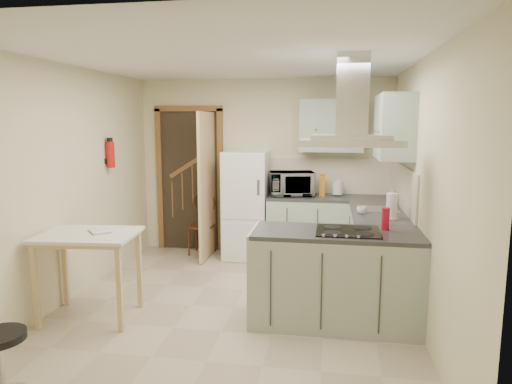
% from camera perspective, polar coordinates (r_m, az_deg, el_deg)
% --- Properties ---
extents(floor, '(4.20, 4.20, 0.00)m').
position_cam_1_polar(floor, '(4.86, -2.80, -14.29)').
color(floor, '#B3A58B').
rests_on(floor, ground).
extents(ceiling, '(4.20, 4.20, 0.00)m').
position_cam_1_polar(ceiling, '(4.51, -3.05, 16.35)').
color(ceiling, silver).
rests_on(ceiling, back_wall).
extents(back_wall, '(3.60, 0.00, 3.60)m').
position_cam_1_polar(back_wall, '(6.57, 0.97, 3.09)').
color(back_wall, beige).
rests_on(back_wall, floor).
extents(left_wall, '(0.00, 4.20, 4.20)m').
position_cam_1_polar(left_wall, '(5.21, -22.67, 0.87)').
color(left_wall, beige).
rests_on(left_wall, floor).
extents(right_wall, '(0.00, 4.20, 4.20)m').
position_cam_1_polar(right_wall, '(4.50, 20.10, -0.14)').
color(right_wall, beige).
rests_on(right_wall, floor).
extents(doorway, '(1.10, 0.12, 2.10)m').
position_cam_1_polar(doorway, '(6.81, -8.27, 1.51)').
color(doorway, brown).
rests_on(doorway, floor).
extents(fridge, '(0.60, 0.60, 1.50)m').
position_cam_1_polar(fridge, '(6.38, -1.21, -1.62)').
color(fridge, white).
rests_on(fridge, floor).
extents(counter_back, '(1.08, 0.60, 0.90)m').
position_cam_1_polar(counter_back, '(6.35, 6.48, -4.51)').
color(counter_back, '#9EB2A0').
rests_on(counter_back, floor).
extents(counter_right, '(0.60, 1.95, 0.90)m').
position_cam_1_polar(counter_right, '(5.71, 14.62, -6.26)').
color(counter_right, '#9EB2A0').
rests_on(counter_right, floor).
extents(splashback, '(1.68, 0.02, 0.50)m').
position_cam_1_polar(splashback, '(6.50, 9.36, 2.02)').
color(splashback, beige).
rests_on(splashback, counter_back).
extents(wall_cabinet_back, '(0.85, 0.35, 0.70)m').
position_cam_1_polar(wall_cabinet_back, '(6.29, 9.43, 8.19)').
color(wall_cabinet_back, '#9EB2A0').
rests_on(wall_cabinet_back, back_wall).
extents(wall_cabinet_right, '(0.35, 0.90, 0.70)m').
position_cam_1_polar(wall_cabinet_right, '(5.26, 16.85, 7.82)').
color(wall_cabinet_right, '#9EB2A0').
rests_on(wall_cabinet_right, right_wall).
extents(peninsula, '(1.55, 0.65, 0.90)m').
position_cam_1_polar(peninsula, '(4.44, 9.93, -10.51)').
color(peninsula, '#9EB2A0').
rests_on(peninsula, floor).
extents(hob, '(0.58, 0.50, 0.01)m').
position_cam_1_polar(hob, '(4.31, 11.42, -4.81)').
color(hob, black).
rests_on(hob, peninsula).
extents(extractor_hood, '(0.90, 0.55, 0.10)m').
position_cam_1_polar(extractor_hood, '(4.20, 11.76, 6.06)').
color(extractor_hood, silver).
rests_on(extractor_hood, ceiling).
extents(sink, '(0.45, 0.40, 0.01)m').
position_cam_1_polar(sink, '(5.44, 14.97, -2.10)').
color(sink, silver).
rests_on(sink, counter_right).
extents(fire_extinguisher, '(0.10, 0.10, 0.32)m').
position_cam_1_polar(fire_extinguisher, '(5.93, -17.73, 4.47)').
color(fire_extinguisher, '#B2140F').
rests_on(fire_extinguisher, left_wall).
extents(drop_leaf_table, '(0.97, 0.76, 0.85)m').
position_cam_1_polar(drop_leaf_table, '(4.77, -20.02, -9.82)').
color(drop_leaf_table, tan).
rests_on(drop_leaf_table, floor).
extents(bentwood_chair, '(0.40, 0.40, 0.82)m').
position_cam_1_polar(bentwood_chair, '(6.65, -6.78, -4.23)').
color(bentwood_chair, '#502D1A').
rests_on(bentwood_chair, floor).
extents(stool, '(0.39, 0.39, 0.48)m').
position_cam_1_polar(stool, '(3.82, -29.22, -18.34)').
color(stool, black).
rests_on(stool, floor).
extents(microwave, '(0.66, 0.51, 0.33)m').
position_cam_1_polar(microwave, '(6.26, 4.48, 1.05)').
color(microwave, black).
rests_on(microwave, counter_back).
extents(kettle, '(0.17, 0.17, 0.22)m').
position_cam_1_polar(kettle, '(6.32, 10.17, 0.50)').
color(kettle, silver).
rests_on(kettle, counter_back).
extents(cereal_box, '(0.08, 0.19, 0.28)m').
position_cam_1_polar(cereal_box, '(6.29, 8.27, 0.83)').
color(cereal_box, '#BF6A16').
rests_on(cereal_box, counter_back).
extents(soap_bottle, '(0.08, 0.09, 0.18)m').
position_cam_1_polar(soap_bottle, '(5.74, 16.57, -0.74)').
color(soap_bottle, '#ACADB9').
rests_on(soap_bottle, counter_right).
extents(paper_towel, '(0.12, 0.12, 0.28)m').
position_cam_1_polar(paper_towel, '(4.94, 16.60, -1.66)').
color(paper_towel, silver).
rests_on(paper_towel, counter_right).
extents(cup, '(0.13, 0.13, 0.08)m').
position_cam_1_polar(cup, '(5.14, 13.08, -2.23)').
color(cup, white).
rests_on(cup, counter_right).
extents(red_bottle, '(0.09, 0.09, 0.21)m').
position_cam_1_polar(red_bottle, '(4.45, 15.90, -3.24)').
color(red_bottle, red).
rests_on(red_bottle, peninsula).
extents(book, '(0.30, 0.30, 0.11)m').
position_cam_1_polar(book, '(4.64, -20.02, -4.18)').
color(book, '#A9384C').
rests_on(book, drop_leaf_table).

